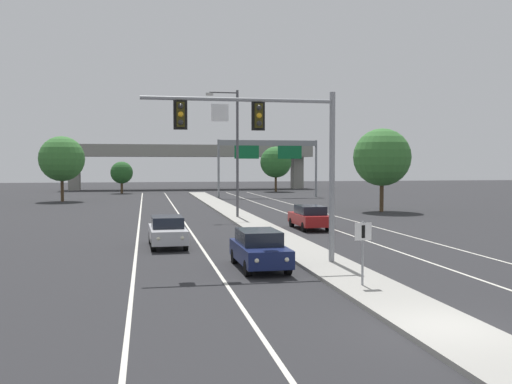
{
  "coord_description": "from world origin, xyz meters",
  "views": [
    {
      "loc": [
        -7.51,
        -13.43,
        4.29
      ],
      "look_at": [
        -3.2,
        9.03,
        3.2
      ],
      "focal_mm": 40.47,
      "sensor_mm": 36.0,
      "label": 1
    }
  ],
  "objects_px": {
    "street_lamp_median": "(235,146)",
    "tree_far_right_b": "(276,162)",
    "median_sign_post": "(363,244)",
    "car_oncoming_navy": "(259,249)",
    "car_oncoming_silver": "(167,231)",
    "highway_sign_gantry": "(268,150)",
    "overhead_signal_mast": "(272,139)",
    "tree_far_left_b": "(122,173)",
    "tree_far_right_c": "(382,157)",
    "car_receding_red": "(309,217)",
    "tree_far_left_a": "(62,159)"
  },
  "relations": [
    {
      "from": "tree_far_right_c",
      "to": "tree_far_left_a",
      "type": "bearing_deg",
      "value": 146.08
    },
    {
      "from": "street_lamp_median",
      "to": "tree_far_right_b",
      "type": "distance_m",
      "value": 46.01
    },
    {
      "from": "overhead_signal_mast",
      "to": "highway_sign_gantry",
      "type": "height_order",
      "value": "highway_sign_gantry"
    },
    {
      "from": "car_oncoming_navy",
      "to": "median_sign_post",
      "type": "bearing_deg",
      "value": -59.19
    },
    {
      "from": "overhead_signal_mast",
      "to": "tree_far_left_a",
      "type": "distance_m",
      "value": 48.84
    },
    {
      "from": "tree_far_left_a",
      "to": "tree_far_left_b",
      "type": "xyz_separation_m",
      "value": [
        6.06,
        17.71,
        -1.87
      ]
    },
    {
      "from": "tree_far_left_b",
      "to": "overhead_signal_mast",
      "type": "bearing_deg",
      "value": -82.32
    },
    {
      "from": "street_lamp_median",
      "to": "tree_far_right_b",
      "type": "xyz_separation_m",
      "value": [
        13.37,
        44.01,
        -1.11
      ]
    },
    {
      "from": "median_sign_post",
      "to": "car_oncoming_navy",
      "type": "height_order",
      "value": "median_sign_post"
    },
    {
      "from": "tree_far_left_b",
      "to": "tree_far_right_c",
      "type": "relative_size",
      "value": 0.63
    },
    {
      "from": "highway_sign_gantry",
      "to": "car_oncoming_silver",
      "type": "bearing_deg",
      "value": -108.69
    },
    {
      "from": "car_oncoming_silver",
      "to": "tree_far_left_a",
      "type": "distance_m",
      "value": 41.33
    },
    {
      "from": "tree_far_right_b",
      "to": "tree_far_right_c",
      "type": "xyz_separation_m",
      "value": [
        0.83,
        -39.86,
        0.27
      ]
    },
    {
      "from": "street_lamp_median",
      "to": "tree_far_right_b",
      "type": "bearing_deg",
      "value": 73.1
    },
    {
      "from": "tree_far_right_b",
      "to": "tree_far_right_c",
      "type": "height_order",
      "value": "tree_far_right_c"
    },
    {
      "from": "car_receding_red",
      "to": "highway_sign_gantry",
      "type": "height_order",
      "value": "highway_sign_gantry"
    },
    {
      "from": "car_oncoming_silver",
      "to": "overhead_signal_mast",
      "type": "bearing_deg",
      "value": -59.18
    },
    {
      "from": "median_sign_post",
      "to": "street_lamp_median",
      "type": "bearing_deg",
      "value": 90.73
    },
    {
      "from": "street_lamp_median",
      "to": "highway_sign_gantry",
      "type": "bearing_deg",
      "value": 72.78
    },
    {
      "from": "overhead_signal_mast",
      "to": "tree_far_right_c",
      "type": "bearing_deg",
      "value": 58.36
    },
    {
      "from": "car_receding_red",
      "to": "tree_far_right_b",
      "type": "xyz_separation_m",
      "value": [
        9.67,
        52.53,
        3.86
      ]
    },
    {
      "from": "car_oncoming_navy",
      "to": "highway_sign_gantry",
      "type": "bearing_deg",
      "value": 77.54
    },
    {
      "from": "car_oncoming_silver",
      "to": "tree_far_right_c",
      "type": "relative_size",
      "value": 0.6
    },
    {
      "from": "car_oncoming_navy",
      "to": "tree_far_right_c",
      "type": "relative_size",
      "value": 0.59
    },
    {
      "from": "car_oncoming_navy",
      "to": "car_oncoming_silver",
      "type": "height_order",
      "value": "same"
    },
    {
      "from": "tree_far_left_a",
      "to": "tree_far_right_b",
      "type": "bearing_deg",
      "value": 32.77
    },
    {
      "from": "overhead_signal_mast",
      "to": "street_lamp_median",
      "type": "height_order",
      "value": "street_lamp_median"
    },
    {
      "from": "overhead_signal_mast",
      "to": "car_oncoming_navy",
      "type": "height_order",
      "value": "overhead_signal_mast"
    },
    {
      "from": "car_oncoming_navy",
      "to": "car_oncoming_silver",
      "type": "distance_m",
      "value": 7.98
    },
    {
      "from": "car_oncoming_silver",
      "to": "tree_far_right_b",
      "type": "height_order",
      "value": "tree_far_right_b"
    },
    {
      "from": "overhead_signal_mast",
      "to": "tree_far_left_b",
      "type": "height_order",
      "value": "overhead_signal_mast"
    },
    {
      "from": "highway_sign_gantry",
      "to": "tree_far_left_b",
      "type": "xyz_separation_m",
      "value": [
        -19.19,
        14.23,
        -3.07
      ]
    },
    {
      "from": "median_sign_post",
      "to": "tree_far_left_a",
      "type": "bearing_deg",
      "value": 108.12
    },
    {
      "from": "car_oncoming_navy",
      "to": "tree_far_right_b",
      "type": "distance_m",
      "value": 68.07
    },
    {
      "from": "overhead_signal_mast",
      "to": "car_oncoming_silver",
      "type": "distance_m",
      "value": 9.18
    },
    {
      "from": "street_lamp_median",
      "to": "tree_far_right_b",
      "type": "relative_size",
      "value": 1.4
    },
    {
      "from": "street_lamp_median",
      "to": "highway_sign_gantry",
      "type": "xyz_separation_m",
      "value": [
        8.76,
        28.27,
        0.37
      ]
    },
    {
      "from": "car_oncoming_navy",
      "to": "tree_far_left_b",
      "type": "height_order",
      "value": "tree_far_left_b"
    },
    {
      "from": "street_lamp_median",
      "to": "tree_far_left_a",
      "type": "xyz_separation_m",
      "value": [
        -16.49,
        24.79,
        -0.84
      ]
    },
    {
      "from": "car_receding_red",
      "to": "tree_far_left_b",
      "type": "height_order",
      "value": "tree_far_left_b"
    },
    {
      "from": "car_receding_red",
      "to": "highway_sign_gantry",
      "type": "bearing_deg",
      "value": 82.17
    },
    {
      "from": "car_oncoming_silver",
      "to": "tree_far_right_c",
      "type": "height_order",
      "value": "tree_far_right_c"
    },
    {
      "from": "car_oncoming_silver",
      "to": "tree_far_left_a",
      "type": "height_order",
      "value": "tree_far_left_a"
    },
    {
      "from": "tree_far_left_b",
      "to": "tree_far_right_b",
      "type": "bearing_deg",
      "value": 3.63
    },
    {
      "from": "car_oncoming_silver",
      "to": "car_receding_red",
      "type": "bearing_deg",
      "value": 33.85
    },
    {
      "from": "car_oncoming_navy",
      "to": "car_oncoming_silver",
      "type": "xyz_separation_m",
      "value": [
        -3.48,
        7.18,
        0.0
      ]
    },
    {
      "from": "overhead_signal_mast",
      "to": "highway_sign_gantry",
      "type": "distance_m",
      "value": 51.14
    },
    {
      "from": "car_oncoming_navy",
      "to": "tree_far_right_c",
      "type": "height_order",
      "value": "tree_far_right_c"
    },
    {
      "from": "median_sign_post",
      "to": "car_oncoming_navy",
      "type": "relative_size",
      "value": 0.49
    },
    {
      "from": "street_lamp_median",
      "to": "tree_far_right_c",
      "type": "height_order",
      "value": "street_lamp_median"
    }
  ]
}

